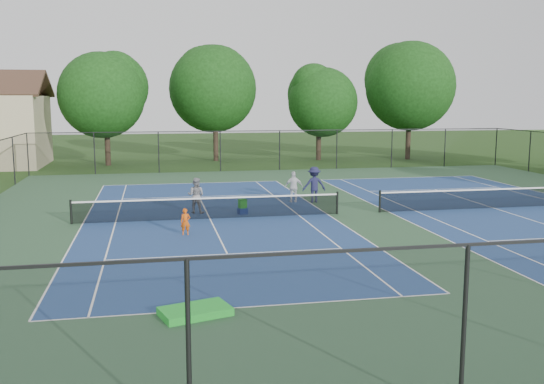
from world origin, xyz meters
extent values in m
plane|color=#234716|center=(0.00, 0.00, 0.00)|extent=(140.00, 140.00, 0.00)
cube|color=#294A33|center=(0.00, 0.00, 0.00)|extent=(36.00, 36.00, 0.01)
cube|color=navy|center=(-7.00, 0.00, 0.01)|extent=(10.97, 23.77, 0.00)
cube|color=white|center=(-7.00, 11.88, 0.01)|extent=(10.97, 0.06, 0.00)
cube|color=white|center=(-7.00, -11.88, 0.01)|extent=(10.97, 0.06, 0.00)
cube|color=white|center=(-12.48, 0.00, 0.01)|extent=(0.06, 23.77, 0.00)
cube|color=white|center=(-1.51, 0.00, 0.01)|extent=(0.06, 23.77, 0.00)
cube|color=white|center=(-11.12, 0.00, 0.01)|extent=(0.06, 23.77, 0.00)
cube|color=white|center=(-2.88, 0.00, 0.01)|extent=(0.06, 23.77, 0.00)
cube|color=white|center=(-7.00, 6.40, 0.01)|extent=(8.23, 0.06, 0.00)
cube|color=white|center=(-7.00, -6.40, 0.01)|extent=(8.23, 0.06, 0.00)
cube|color=white|center=(-7.00, 0.00, 0.01)|extent=(0.06, 12.80, 0.00)
cylinder|color=black|center=(-12.95, 0.00, 0.54)|extent=(0.10, 0.10, 1.07)
cylinder|color=black|center=(-1.05, 0.00, 0.54)|extent=(0.10, 0.10, 1.07)
cube|color=black|center=(-7.00, 0.00, 0.47)|extent=(11.90, 0.01, 0.90)
cube|color=white|center=(-7.00, 0.00, 0.95)|extent=(11.90, 0.04, 0.07)
cube|color=navy|center=(7.00, 0.00, 0.01)|extent=(10.97, 23.77, 0.00)
cube|color=white|center=(7.00, 11.88, 0.01)|extent=(10.97, 0.06, 0.00)
cube|color=white|center=(1.51, 0.00, 0.01)|extent=(0.06, 23.77, 0.00)
cube|color=white|center=(2.88, 0.00, 0.01)|extent=(0.06, 23.77, 0.00)
cube|color=white|center=(7.00, 6.40, 0.01)|extent=(8.23, 0.06, 0.00)
cube|color=white|center=(7.00, 0.00, 0.01)|extent=(0.06, 12.80, 0.00)
cylinder|color=black|center=(1.05, 0.00, 0.54)|extent=(0.10, 0.10, 1.07)
cube|color=black|center=(7.00, 0.00, 0.47)|extent=(11.90, 0.01, 0.90)
cube|color=white|center=(7.00, 0.00, 0.95)|extent=(11.90, 0.04, 0.07)
cylinder|color=black|center=(-18.00, 18.00, 1.50)|extent=(0.08, 0.08, 3.00)
cylinder|color=black|center=(-13.50, 18.00, 1.50)|extent=(0.08, 0.08, 3.00)
cylinder|color=black|center=(-9.00, 18.00, 1.50)|extent=(0.08, 0.08, 3.00)
cylinder|color=black|center=(-9.00, -18.00, 1.50)|extent=(0.08, 0.08, 3.00)
cylinder|color=black|center=(-4.50, 18.00, 1.50)|extent=(0.08, 0.08, 3.00)
cylinder|color=black|center=(-4.50, -18.00, 1.50)|extent=(0.08, 0.08, 3.00)
cylinder|color=black|center=(0.00, 18.00, 1.50)|extent=(0.08, 0.08, 3.00)
cylinder|color=black|center=(4.50, 18.00, 1.50)|extent=(0.08, 0.08, 3.00)
cylinder|color=black|center=(9.00, 18.00, 1.50)|extent=(0.08, 0.08, 3.00)
cylinder|color=black|center=(13.50, 18.00, 1.50)|extent=(0.08, 0.08, 3.00)
cylinder|color=black|center=(18.00, 18.00, 1.50)|extent=(0.08, 0.08, 3.00)
cylinder|color=black|center=(18.00, 13.50, 1.50)|extent=(0.08, 0.08, 3.00)
cylinder|color=black|center=(-18.00, 13.50, 1.50)|extent=(0.08, 0.08, 3.00)
cube|color=black|center=(0.00, 18.00, 1.50)|extent=(36.00, 0.01, 3.00)
cube|color=black|center=(0.00, 18.00, 3.00)|extent=(36.00, 0.05, 0.05)
cylinder|color=#2D2116|center=(-13.00, 24.00, 1.89)|extent=(0.44, 0.44, 3.78)
sphere|color=black|center=(-13.00, 24.00, 5.65)|extent=(6.80, 6.80, 6.80)
sphere|color=black|center=(-13.00, 24.00, 6.31)|extent=(5.58, 5.58, 5.58)
sphere|color=black|center=(-13.00, 24.00, 6.98)|extent=(4.35, 4.35, 4.35)
cylinder|color=#2D2116|center=(-4.00, 26.00, 2.07)|extent=(0.44, 0.44, 4.14)
sphere|color=black|center=(-4.00, 26.00, 6.23)|extent=(7.60, 7.60, 7.60)
sphere|color=black|center=(-4.00, 26.00, 6.85)|extent=(6.23, 6.23, 6.23)
sphere|color=black|center=(-4.00, 26.00, 7.48)|extent=(4.86, 4.86, 4.86)
cylinder|color=#2D2116|center=(5.00, 25.00, 1.71)|extent=(0.44, 0.44, 3.42)
sphere|color=black|center=(5.00, 25.00, 5.07)|extent=(6.00, 6.00, 6.00)
sphere|color=black|center=(5.00, 25.00, 5.77)|extent=(4.92, 4.92, 4.92)
sphere|color=black|center=(5.00, 25.00, 6.48)|extent=(3.84, 3.84, 3.84)
cylinder|color=#2D2116|center=(13.00, 24.00, 2.16)|extent=(0.44, 0.44, 4.32)
sphere|color=black|center=(13.00, 24.00, 6.46)|extent=(7.80, 7.80, 7.80)
sphere|color=black|center=(13.00, 24.00, 7.08)|extent=(6.40, 6.40, 6.40)
sphere|color=black|center=(13.00, 24.00, 7.69)|extent=(4.99, 4.99, 4.99)
imported|color=#DB530E|center=(-8.25, -3.05, 0.53)|extent=(0.40, 0.28, 1.07)
imported|color=gray|center=(-7.50, 1.55, 0.85)|extent=(1.01, 0.92, 1.69)
imported|color=silver|center=(-2.27, 3.64, 0.81)|extent=(0.98, 0.46, 1.62)
imported|color=#1C1C3D|center=(-1.25, 3.41, 0.93)|extent=(1.24, 0.75, 1.86)
cube|color=navy|center=(-5.38, 0.90, 0.14)|extent=(0.50, 0.44, 0.29)
cube|color=#1EA01C|center=(-5.38, 0.90, 0.50)|extent=(0.41, 0.37, 0.42)
cube|color=green|center=(-8.52, -12.20, 0.11)|extent=(1.90, 1.44, 0.20)
camera|label=1|loc=(-9.45, -26.70, 5.31)|focal=40.00mm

